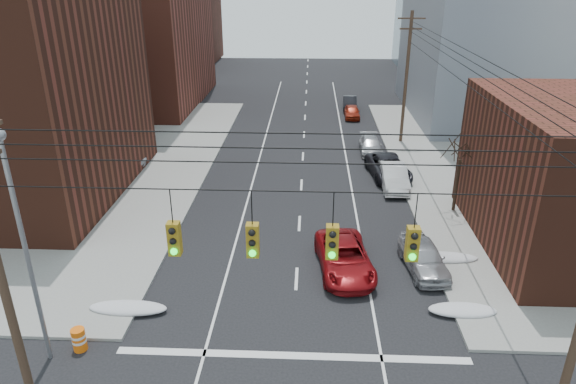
# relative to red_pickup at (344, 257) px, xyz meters

# --- Properties ---
(building_brick_far) EXTENTS (22.00, 18.00, 12.00)m
(building_brick_far) POSITION_rel_red_pickup_xyz_m (-28.37, 61.12, 5.25)
(building_brick_far) COLOR #462015
(building_brick_far) RESTS_ON ground
(utility_pole_left) EXTENTS (2.20, 0.28, 11.00)m
(utility_pole_left) POSITION_rel_red_pickup_xyz_m (-10.87, -9.88, 5.03)
(utility_pole_left) COLOR #473323
(utility_pole_left) RESTS_ON ground
(utility_pole_far) EXTENTS (2.20, 0.28, 11.00)m
(utility_pole_far) POSITION_rel_red_pickup_xyz_m (6.13, 21.12, 5.03)
(utility_pole_far) COLOR #473323
(utility_pole_far) RESTS_ON ground
(traffic_signals) EXTENTS (17.00, 0.42, 2.02)m
(traffic_signals) POSITION_rel_red_pickup_xyz_m (-2.28, -9.91, 6.41)
(traffic_signals) COLOR black
(traffic_signals) RESTS_ON ground
(street_light) EXTENTS (0.44, 0.44, 9.32)m
(street_light) POSITION_rel_red_pickup_xyz_m (-11.87, -6.88, 4.79)
(street_light) COLOR gray
(street_light) RESTS_ON ground
(bare_tree) EXTENTS (2.09, 2.20, 4.93)m
(bare_tree) POSITION_rel_red_pickup_xyz_m (7.21, 7.12, 1.57)
(bare_tree) COLOR black
(bare_tree) RESTS_ON ground
(snow_nw) EXTENTS (3.50, 1.08, 0.42)m
(snow_nw) POSITION_rel_red_pickup_xyz_m (-9.77, -3.88, -0.54)
(snow_nw) COLOR silver
(snow_nw) RESTS_ON ground
(snow_ne) EXTENTS (3.00, 1.08, 0.42)m
(snow_ne) POSITION_rel_red_pickup_xyz_m (5.03, -3.38, -0.54)
(snow_ne) COLOR silver
(snow_ne) RESTS_ON ground
(snow_east_far) EXTENTS (4.00, 1.08, 0.42)m
(snow_east_far) POSITION_rel_red_pickup_xyz_m (5.03, 1.12, -0.54)
(snow_east_far) COLOR silver
(snow_east_far) RESTS_ON ground
(red_pickup) EXTENTS (3.11, 5.67, 1.51)m
(red_pickup) POSITION_rel_red_pickup_xyz_m (0.00, 0.00, 0.00)
(red_pickup) COLOR maroon
(red_pickup) RESTS_ON ground
(parked_car_a) EXTENTS (2.27, 4.56, 1.49)m
(parked_car_a) POSITION_rel_red_pickup_xyz_m (3.99, 0.25, -0.01)
(parked_car_a) COLOR #A6A6AA
(parked_car_a) RESTS_ON ground
(parked_car_b) EXTENTS (1.68, 4.80, 1.58)m
(parked_car_b) POSITION_rel_red_pickup_xyz_m (4.03, 10.94, 0.04)
(parked_car_b) COLOR silver
(parked_car_b) RESTS_ON ground
(parked_car_c) EXTENTS (3.20, 5.71, 1.51)m
(parked_car_c) POSITION_rel_red_pickup_xyz_m (3.92, 12.93, 0.00)
(parked_car_c) COLOR black
(parked_car_c) RESTS_ON ground
(parked_car_d) EXTENTS (1.75, 4.27, 1.24)m
(parked_car_d) POSITION_rel_red_pickup_xyz_m (3.19, 18.34, -0.13)
(parked_car_d) COLOR #ACADB1
(parked_car_d) RESTS_ON ground
(parked_car_e) EXTENTS (1.57, 3.76, 1.27)m
(parked_car_e) POSITION_rel_red_pickup_xyz_m (2.43, 29.12, -0.12)
(parked_car_e) COLOR maroon
(parked_car_e) RESTS_ON ground
(parked_car_f) EXTENTS (1.61, 4.18, 1.36)m
(parked_car_f) POSITION_rel_red_pickup_xyz_m (2.43, 32.73, -0.07)
(parked_car_f) COLOR black
(parked_car_f) RESTS_ON ground
(lot_car_a) EXTENTS (4.05, 1.54, 1.32)m
(lot_car_a) POSITION_rel_red_pickup_xyz_m (-18.27, 12.67, 0.06)
(lot_car_a) COLOR white
(lot_car_a) RESTS_ON sidewalk_nw
(lot_car_b) EXTENTS (5.87, 4.15, 1.49)m
(lot_car_b) POSITION_rel_red_pickup_xyz_m (-16.83, 13.27, 0.14)
(lot_car_b) COLOR silver
(lot_car_b) RESTS_ON sidewalk_nw
(lot_car_c) EXTENTS (4.41, 2.24, 1.23)m
(lot_car_c) POSITION_rel_red_pickup_xyz_m (-18.76, 5.43, 0.01)
(lot_car_c) COLOR black
(lot_car_c) RESTS_ON sidewalk_nw
(lot_car_d) EXTENTS (3.78, 2.08, 1.22)m
(lot_car_d) POSITION_rel_red_pickup_xyz_m (-18.82, 12.13, 0.01)
(lot_car_d) COLOR silver
(lot_car_d) RESTS_ON sidewalk_nw
(construction_barrel) EXTENTS (0.72, 0.72, 0.98)m
(construction_barrel) POSITION_rel_red_pickup_xyz_m (-10.87, -6.38, -0.25)
(construction_barrel) COLOR orange
(construction_barrel) RESTS_ON ground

